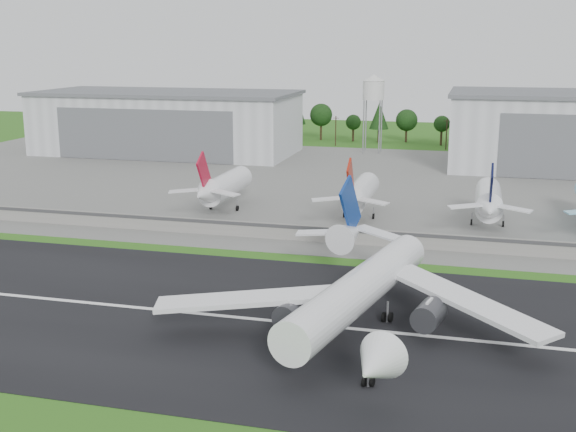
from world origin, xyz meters
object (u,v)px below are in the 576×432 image
(parked_jet_red_a, at_px, (222,187))
(parked_jet_red_b, at_px, (358,194))
(main_airliner, at_px, (359,299))
(parked_jet_navy, at_px, (489,201))

(parked_jet_red_a, bearing_deg, parked_jet_red_b, -0.03)
(main_airliner, height_order, parked_jet_navy, main_airliner)
(main_airliner, xyz_separation_m, parked_jet_red_a, (-44.87, 67.01, 1.41))
(parked_jet_red_b, relative_size, parked_jet_navy, 1.00)
(parked_jet_red_a, distance_m, parked_jet_red_b, 33.93)
(main_airliner, relative_size, parked_jet_navy, 1.88)
(main_airliner, distance_m, parked_jet_red_b, 67.89)
(parked_jet_red_a, distance_m, parked_jet_navy, 63.47)
(parked_jet_navy, bearing_deg, main_airliner, -105.51)
(main_airliner, relative_size, parked_jet_red_a, 1.88)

